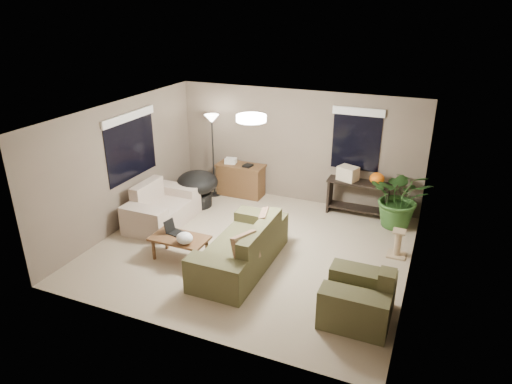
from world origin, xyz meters
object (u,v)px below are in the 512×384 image
at_px(armchair, 359,300).
at_px(desk, 241,180).
at_px(main_sofa, 243,251).
at_px(loveseat, 161,210).
at_px(console_table, 358,195).
at_px(cat_scratching_post, 397,245).
at_px(floor_lamp, 212,129).
at_px(houseplant, 400,204).
at_px(papasan_chair, 198,186).
at_px(coffee_table, 180,240).

xyz_separation_m(armchair, desk, (-3.42, 3.44, 0.08)).
xyz_separation_m(main_sofa, loveseat, (-2.22, 0.86, 0.00)).
relative_size(console_table, cat_scratching_post, 2.60).
xyz_separation_m(desk, floor_lamp, (-0.58, -0.24, 1.22)).
xyz_separation_m(armchair, console_table, (-0.70, 3.43, 0.14)).
xyz_separation_m(main_sofa, houseplant, (2.26, 2.58, 0.20)).
distance_m(papasan_chair, houseplant, 4.27).
height_order(main_sofa, desk, main_sofa).
bearing_deg(loveseat, coffee_table, -43.96).
height_order(coffee_table, houseplant, houseplant).
height_order(coffee_table, console_table, console_table).
bearing_deg(armchair, papasan_chair, 148.05).
relative_size(loveseat, armchair, 1.60).
xyz_separation_m(armchair, houseplant, (0.17, 3.19, 0.20)).
bearing_deg(houseplant, coffee_table, -140.55).
distance_m(main_sofa, papasan_chair, 2.74).
bearing_deg(desk, console_table, -0.21).
relative_size(desk, console_table, 0.85).
bearing_deg(loveseat, main_sofa, -21.13).
bearing_deg(armchair, main_sofa, 163.67).
bearing_deg(papasan_chair, houseplant, 9.05).
distance_m(armchair, cat_scratching_post, 2.02).
distance_m(armchair, desk, 4.85).
distance_m(armchair, papasan_chair, 4.77).
height_order(houseplant, cat_scratching_post, houseplant).
bearing_deg(floor_lamp, coffee_table, -74.25).
relative_size(armchair, cat_scratching_post, 2.00).
bearing_deg(desk, papasan_chair, -124.42).
height_order(main_sofa, floor_lamp, floor_lamp).
relative_size(main_sofa, coffee_table, 2.20).
relative_size(coffee_table, console_table, 0.77).
relative_size(main_sofa, cat_scratching_post, 4.40).
xyz_separation_m(coffee_table, console_table, (2.51, 3.01, 0.08)).
xyz_separation_m(papasan_chair, floor_lamp, (0.05, 0.67, 1.13)).
relative_size(armchair, console_table, 0.77).
bearing_deg(floor_lamp, desk, 22.80).
bearing_deg(coffee_table, desk, 93.97).
height_order(armchair, coffee_table, armchair).
bearing_deg(desk, cat_scratching_post, -21.21).
height_order(console_table, floor_lamp, floor_lamp).
bearing_deg(coffee_table, cat_scratching_post, 24.23).
bearing_deg(coffee_table, console_table, 50.26).
bearing_deg(cat_scratching_post, coffee_table, -155.77).
bearing_deg(console_table, desk, 179.79).
distance_m(main_sofa, coffee_table, 1.14).
height_order(loveseat, cat_scratching_post, loveseat).
xyz_separation_m(armchair, floor_lamp, (-3.99, 3.19, 1.30)).
distance_m(main_sofa, armchair, 2.17).
bearing_deg(main_sofa, papasan_chair, 135.70).
bearing_deg(desk, loveseat, -114.25).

